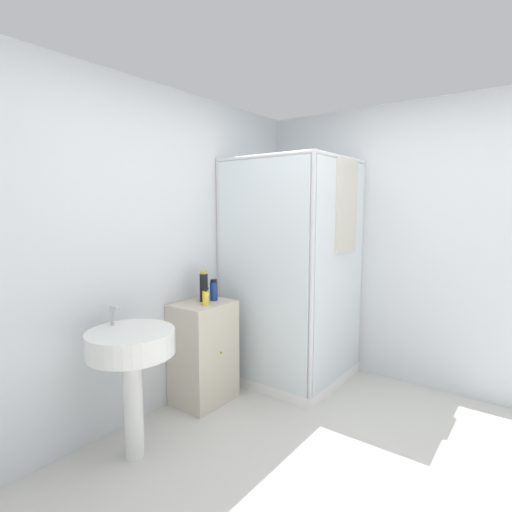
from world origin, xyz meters
TOP-DOWN VIEW (x-y plane):
  - ground_plane at (0.00, 0.00)m, footprint 12.00×12.00m
  - wall_back at (0.00, 1.70)m, footprint 6.40×0.06m
  - wall_right at (1.70, 0.00)m, footprint 0.06×6.40m
  - shower_enclosure at (1.12, 1.09)m, footprint 0.98×1.01m
  - vanity_cabinet at (0.31, 1.48)m, footprint 0.47×0.39m
  - sink at (-0.49, 1.32)m, footprint 0.54×0.54m
  - soap_dispenser at (0.26, 1.40)m, footprint 0.05×0.05m
  - shampoo_bottle_tall_black at (0.35, 1.50)m, footprint 0.07×0.07m
  - shampoo_bottle_blue at (0.42, 1.46)m, footprint 0.06×0.06m

SIDE VIEW (x-z plane):
  - ground_plane at x=0.00m, z-range 0.00..0.00m
  - vanity_cabinet at x=0.31m, z-range 0.00..0.83m
  - shower_enclosure at x=1.12m, z-range -0.47..1.55m
  - sink at x=-0.49m, z-range 0.20..1.16m
  - soap_dispenser at x=0.26m, z-range 0.82..0.96m
  - shampoo_bottle_blue at x=0.42m, z-range 0.83..1.00m
  - shampoo_bottle_tall_black at x=0.35m, z-range 0.83..1.08m
  - wall_back at x=0.00m, z-range 0.00..2.50m
  - wall_right at x=1.70m, z-range 0.00..2.50m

